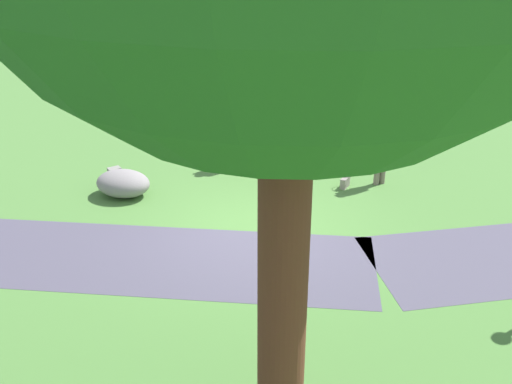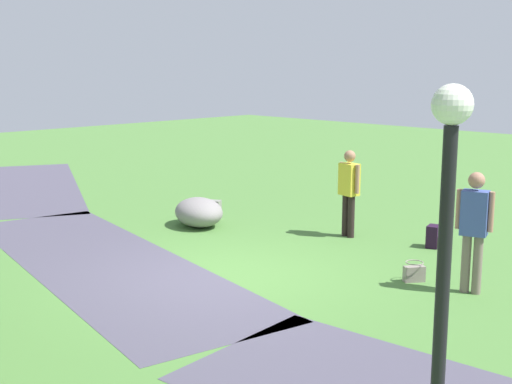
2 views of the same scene
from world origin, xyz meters
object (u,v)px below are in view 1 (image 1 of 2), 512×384
object	(u,v)px
man_near_boulder	(426,109)
frisbee_on_grass	(370,129)
lawn_boulder	(123,183)
woman_with_handbag	(383,143)
spare_backpack_on_lawn	(297,150)
passerby_on_path	(237,130)
handbag_on_grass	(345,182)
backpack_by_boulder	(115,176)

from	to	relation	value
man_near_boulder	frisbee_on_grass	world-z (taller)	man_near_boulder
man_near_boulder	lawn_boulder	bearing A→B (deg)	17.93
woman_with_handbag	spare_backpack_on_lawn	bearing A→B (deg)	-47.30
spare_backpack_on_lawn	frisbee_on_grass	xyz separation A→B (m)	(-2.44, -1.98, -0.18)
passerby_on_path	spare_backpack_on_lawn	bearing A→B (deg)	-163.94
passerby_on_path	handbag_on_grass	xyz separation A→B (m)	(-2.38, 1.48, -0.81)
backpack_by_boulder	lawn_boulder	bearing A→B (deg)	112.69
lawn_boulder	man_near_boulder	xyz separation A→B (m)	(-7.69, -2.49, 0.74)
handbag_on_grass	backpack_by_boulder	world-z (taller)	backpack_by_boulder
lawn_boulder	man_near_boulder	world-z (taller)	man_near_boulder
man_near_boulder	frisbee_on_grass	size ratio (longest dim) A/B	6.52
passerby_on_path	backpack_by_boulder	size ratio (longest dim) A/B	4.11
handbag_on_grass	backpack_by_boulder	distance (m)	5.32
handbag_on_grass	spare_backpack_on_lawn	distance (m)	2.10
lawn_boulder	frisbee_on_grass	world-z (taller)	lawn_boulder
man_near_boulder	spare_backpack_on_lawn	xyz separation A→B (m)	(3.49, 0.58, -0.83)
handbag_on_grass	spare_backpack_on_lawn	xyz separation A→B (m)	(0.82, -1.93, 0.05)
woman_with_handbag	passerby_on_path	size ratio (longest dim) A/B	1.06
backpack_by_boulder	spare_backpack_on_lawn	xyz separation A→B (m)	(-4.46, -1.28, 0.00)
lawn_boulder	spare_backpack_on_lawn	size ratio (longest dim) A/B	3.70
man_near_boulder	backpack_by_boulder	distance (m)	8.21
woman_with_handbag	frisbee_on_grass	bearing A→B (deg)	-101.65
man_near_boulder	passerby_on_path	size ratio (longest dim) A/B	1.07
backpack_by_boulder	frisbee_on_grass	size ratio (longest dim) A/B	1.48
handbag_on_grass	backpack_by_boulder	size ratio (longest dim) A/B	0.95
passerby_on_path	backpack_by_boulder	distance (m)	3.11
passerby_on_path	frisbee_on_grass	bearing A→B (deg)	-148.73
lawn_boulder	frisbee_on_grass	bearing A→B (deg)	-149.60
passerby_on_path	man_near_boulder	bearing A→B (deg)	-168.53
woman_with_handbag	passerby_on_path	world-z (taller)	woman_with_handbag
lawn_boulder	passerby_on_path	xyz separation A→B (m)	(-2.63, -1.46, 0.66)
handbag_on_grass	frisbee_on_grass	xyz separation A→B (m)	(-1.62, -3.91, -0.13)
lawn_boulder	frisbee_on_grass	size ratio (longest dim) A/B	5.49
woman_with_handbag	frisbee_on_grass	xyz separation A→B (m)	(-0.78, -3.78, -1.01)
lawn_boulder	woman_with_handbag	distance (m)	5.90
woman_with_handbag	spare_backpack_on_lawn	size ratio (longest dim) A/B	4.37
spare_backpack_on_lawn	frisbee_on_grass	size ratio (longest dim) A/B	1.48
woman_with_handbag	backpack_by_boulder	xyz separation A→B (m)	(6.12, -0.51, -0.82)
man_near_boulder	woman_with_handbag	bearing A→B (deg)	52.29
spare_backpack_on_lawn	passerby_on_path	bearing A→B (deg)	16.06
woman_with_handbag	man_near_boulder	distance (m)	3.00
lawn_boulder	passerby_on_path	bearing A→B (deg)	-150.96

